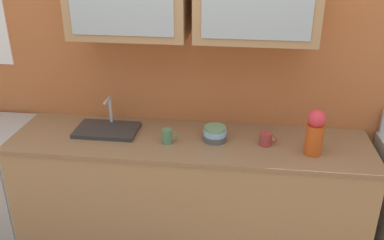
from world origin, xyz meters
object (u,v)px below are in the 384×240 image
object	(u,v)px
bowl_stack	(215,134)
vase	(315,132)
cup_near_bowls	(266,139)
cup_near_sink	(167,136)
sink_faucet	(107,129)

from	to	relation	value
bowl_stack	vase	size ratio (longest dim) A/B	0.55
bowl_stack	vase	bearing A→B (deg)	-9.85
bowl_stack	cup_near_bowls	distance (m)	0.35
vase	cup_near_sink	bearing A→B (deg)	178.48
vase	cup_near_sink	xyz separation A→B (m)	(-0.98, 0.03, -0.11)
vase	cup_near_bowls	world-z (taller)	vase
bowl_stack	sink_faucet	bearing A→B (deg)	177.45
sink_faucet	vase	world-z (taller)	vase
sink_faucet	vase	size ratio (longest dim) A/B	1.44
cup_near_bowls	cup_near_sink	bearing A→B (deg)	-175.12
sink_faucet	cup_near_sink	size ratio (longest dim) A/B	4.21
sink_faucet	bowl_stack	world-z (taller)	sink_faucet
cup_near_bowls	bowl_stack	bearing A→B (deg)	175.08
vase	cup_near_bowls	bearing A→B (deg)	164.65
cup_near_sink	vase	bearing A→B (deg)	-1.52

